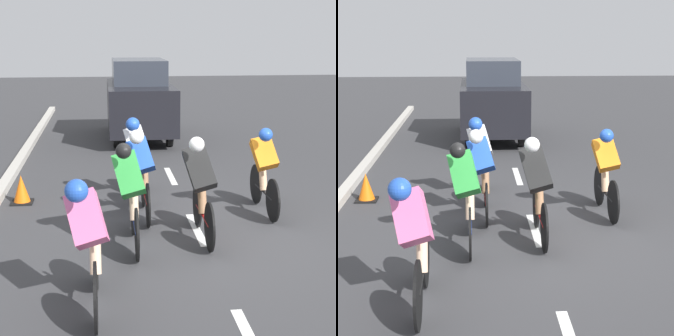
{
  "view_description": "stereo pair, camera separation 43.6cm",
  "coord_description": "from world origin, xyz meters",
  "views": [
    {
      "loc": [
        1.34,
        7.42,
        2.85
      ],
      "look_at": [
        0.43,
        -0.35,
        0.95
      ],
      "focal_mm": 60.0,
      "sensor_mm": 36.0,
      "label": 1
    },
    {
      "loc": [
        0.91,
        7.46,
        2.85
      ],
      "look_at": [
        0.43,
        -0.35,
        0.95
      ],
      "focal_mm": 60.0,
      "sensor_mm": 36.0,
      "label": 2
    }
  ],
  "objects": [
    {
      "name": "lane_stripe_mid",
      "position": [
        0.0,
        -0.35,
        0.0
      ],
      "size": [
        0.12,
        1.4,
        0.01
      ],
      "primitive_type": "cube",
      "color": "white",
      "rests_on": "ground"
    },
    {
      "name": "ground_plane",
      "position": [
        0.0,
        0.0,
        0.0
      ],
      "size": [
        60.0,
        60.0,
        0.0
      ],
      "primitive_type": "plane",
      "color": "#38383A"
    },
    {
      "name": "cyclist_pink",
      "position": [
        1.51,
        2.0,
        0.79
      ],
      "size": [
        0.46,
        1.67,
        1.5
      ],
      "color": "black",
      "rests_on": "ground"
    },
    {
      "name": "cyclist_black",
      "position": [
        0.02,
        0.08,
        0.79
      ],
      "size": [
        0.47,
        1.65,
        1.52
      ],
      "color": "black",
      "rests_on": "ground"
    },
    {
      "name": "traffic_cone",
      "position": [
        2.75,
        -2.01,
        0.24
      ],
      "size": [
        0.36,
        0.36,
        0.49
      ],
      "color": "black",
      "rests_on": "ground"
    },
    {
      "name": "cyclist_green",
      "position": [
        1.0,
        0.28,
        0.78
      ],
      "size": [
        0.46,
        1.66,
        1.5
      ],
      "color": "black",
      "rests_on": "ground"
    },
    {
      "name": "lane_stripe_far",
      "position": [
        0.0,
        -3.55,
        0.0
      ],
      "size": [
        0.12,
        1.4,
        0.01
      ],
      "primitive_type": "cube",
      "color": "white",
      "rests_on": "ground"
    },
    {
      "name": "cyclist_white",
      "position": [
        0.76,
        -2.02,
        0.78
      ],
      "size": [
        0.46,
        1.67,
        1.48
      ],
      "color": "black",
      "rests_on": "ground"
    },
    {
      "name": "cyclist_blue",
      "position": [
        0.75,
        -0.99,
        0.76
      ],
      "size": [
        0.46,
        1.69,
        1.45
      ],
      "color": "black",
      "rests_on": "ground"
    },
    {
      "name": "support_car",
      "position": [
        0.34,
        -7.88,
        1.07
      ],
      "size": [
        1.7,
        4.03,
        2.13
      ],
      "color": "black",
      "rests_on": "ground"
    },
    {
      "name": "cyclist_orange",
      "position": [
        -1.18,
        -0.99,
        0.75
      ],
      "size": [
        0.42,
        1.64,
        1.44
      ],
      "color": "black",
      "rests_on": "ground"
    }
  ]
}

